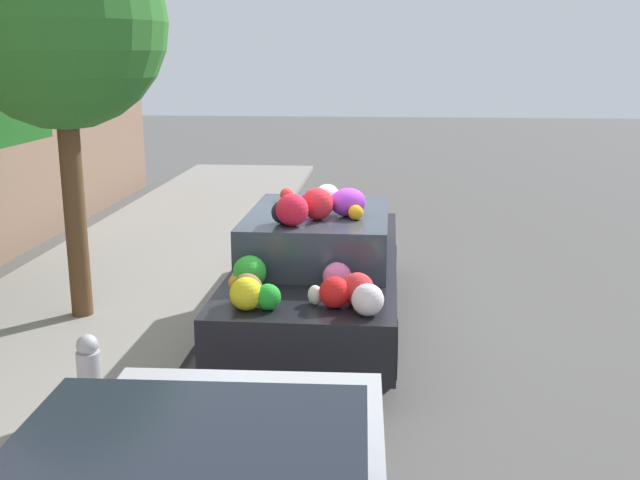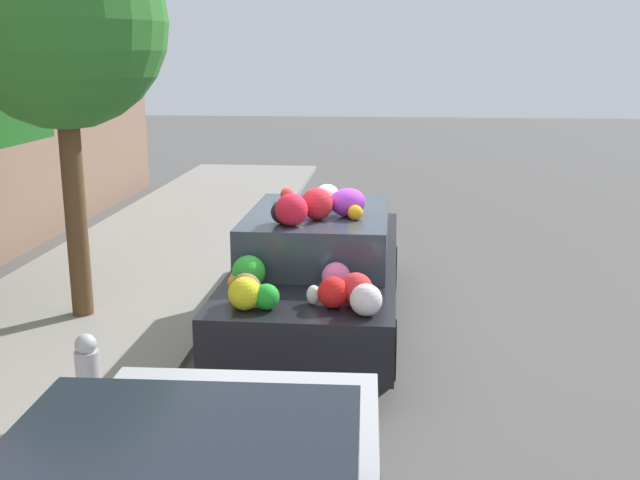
% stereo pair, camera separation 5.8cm
% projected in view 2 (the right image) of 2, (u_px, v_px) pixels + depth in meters
% --- Properties ---
extents(ground_plane, '(60.00, 60.00, 0.00)m').
position_uv_depth(ground_plane, '(309.00, 324.00, 8.67)').
color(ground_plane, '#565451').
extents(sidewalk_curb, '(24.00, 3.20, 0.10)m').
position_uv_depth(sidewalk_curb, '(84.00, 312.00, 8.90)').
color(sidewalk_curb, gray).
rests_on(sidewalk_curb, ground).
extents(street_tree, '(2.28, 2.28, 4.41)m').
position_uv_depth(street_tree, '(60.00, 24.00, 7.94)').
color(street_tree, brown).
rests_on(street_tree, sidewalk_curb).
extents(fire_hydrant, '(0.20, 0.20, 0.70)m').
position_uv_depth(fire_hydrant, '(88.00, 374.00, 6.22)').
color(fire_hydrant, '#B2B2B7').
rests_on(fire_hydrant, sidewalk_curb).
extents(art_car, '(4.59, 1.78, 1.70)m').
position_uv_depth(art_car, '(319.00, 266.00, 8.40)').
color(art_car, black).
rests_on(art_car, ground).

